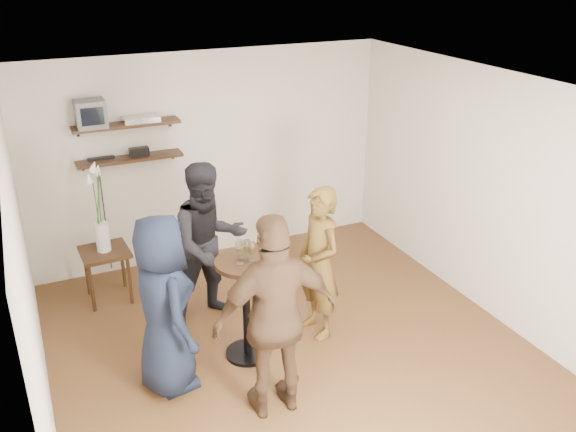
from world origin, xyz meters
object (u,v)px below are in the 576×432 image
object	(u,v)px
person_dark	(209,244)
side_table	(105,258)
radio	(139,152)
person_brown	(276,318)
person_navy	(163,305)
drinks_table	(246,296)
dvd_deck	(141,119)
crt_monitor	(91,113)
person_plaid	(319,263)

from	to	relation	value
person_dark	side_table	bearing A→B (deg)	132.32
side_table	radio	bearing A→B (deg)	42.41
person_brown	person_navy	bearing A→B (deg)	-39.55
drinks_table	person_navy	distance (m)	0.83
radio	dvd_deck	bearing A→B (deg)	0.00
radio	person_dark	size ratio (longest dim) A/B	0.13
crt_monitor	side_table	size ratio (longest dim) A/B	0.52
crt_monitor	side_table	distance (m)	1.60
dvd_deck	side_table	xyz separation A→B (m)	(-0.64, -0.53, -1.39)
dvd_deck	person_navy	xyz separation A→B (m)	(-0.40, -2.29, -1.06)
side_table	person_navy	world-z (taller)	person_navy
crt_monitor	person_navy	size ratio (longest dim) A/B	0.19
drinks_table	person_brown	size ratio (longest dim) A/B	0.57
crt_monitor	person_plaid	distance (m)	2.99
radio	person_navy	world-z (taller)	person_navy
person_navy	person_brown	distance (m)	1.04
dvd_deck	person_navy	size ratio (longest dim) A/B	0.24
person_plaid	person_dark	distance (m)	1.16
crt_monitor	dvd_deck	world-z (taller)	crt_monitor
person_plaid	person_navy	bearing A→B (deg)	-88.57
radio	person_plaid	xyz separation A→B (m)	(1.27, -2.10, -0.72)
crt_monitor	drinks_table	xyz separation A→B (m)	(0.95, -2.17, -1.35)
person_dark	person_navy	distance (m)	1.16
person_dark	person_navy	bearing A→B (deg)	-134.26
dvd_deck	person_dark	bearing A→B (deg)	-77.05
person_navy	crt_monitor	bearing A→B (deg)	-4.52
dvd_deck	drinks_table	size ratio (longest dim) A/B	0.39
crt_monitor	drinks_table	world-z (taller)	crt_monitor
radio	person_brown	xyz separation A→B (m)	(0.42, -2.98, -0.61)
radio	person_dark	world-z (taller)	person_dark
drinks_table	dvd_deck	bearing A→B (deg)	100.63
side_table	person_brown	world-z (taller)	person_brown
dvd_deck	person_navy	bearing A→B (deg)	-99.81
person_dark	crt_monitor	bearing A→B (deg)	115.34
crt_monitor	side_table	bearing A→B (deg)	-100.89
crt_monitor	side_table	world-z (taller)	crt_monitor
dvd_deck	person_dark	size ratio (longest dim) A/B	0.23
person_plaid	person_navy	size ratio (longest dim) A/B	0.96
side_table	person_dark	world-z (taller)	person_dark
drinks_table	crt_monitor	bearing A→B (deg)	113.53
drinks_table	person_dark	xyz separation A→B (m)	(-0.09, 0.81, 0.21)
dvd_deck	person_brown	size ratio (longest dim) A/B	0.22
person_plaid	person_brown	distance (m)	1.23
crt_monitor	dvd_deck	size ratio (longest dim) A/B	0.80
dvd_deck	radio	size ratio (longest dim) A/B	1.82
dvd_deck	drinks_table	world-z (taller)	dvd_deck
crt_monitor	radio	distance (m)	0.69
radio	person_dark	xyz separation A→B (m)	(0.37, -1.37, -0.65)
crt_monitor	person_dark	xyz separation A→B (m)	(0.85, -1.37, -1.15)
crt_monitor	person_brown	world-z (taller)	crt_monitor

